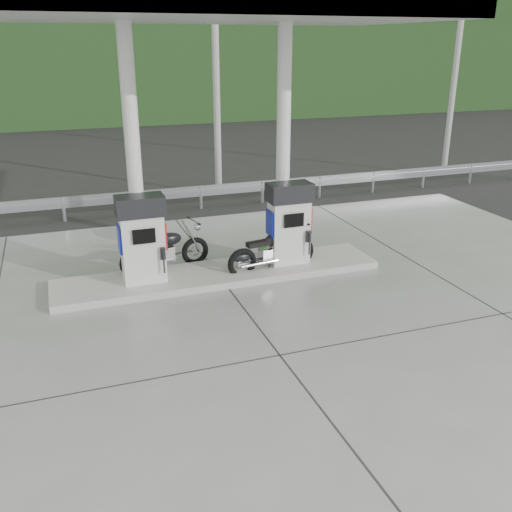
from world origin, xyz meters
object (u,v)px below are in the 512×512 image
object	(u,v)px
gas_pump_right	(289,223)
motorcycle_right	(272,251)
motorcycle_left	(165,251)
gas_pump_left	(142,239)

from	to	relation	value
gas_pump_right	motorcycle_right	bearing A→B (deg)	-170.86
motorcycle_left	motorcycle_right	world-z (taller)	motorcycle_right
gas_pump_right	motorcycle_left	size ratio (longest dim) A/B	0.92
gas_pump_left	gas_pump_right	bearing A→B (deg)	0.00
gas_pump_left	gas_pump_right	world-z (taller)	same
gas_pump_right	motorcycle_right	distance (m)	0.71
gas_pump_left	motorcycle_left	distance (m)	1.15
gas_pump_right	motorcycle_right	xyz separation A→B (m)	(-0.41, -0.07, -0.58)
gas_pump_left	motorcycle_right	xyz separation A→B (m)	(2.79, -0.07, -0.58)
gas_pump_left	motorcycle_left	xyz separation A→B (m)	(0.59, 0.80, -0.59)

